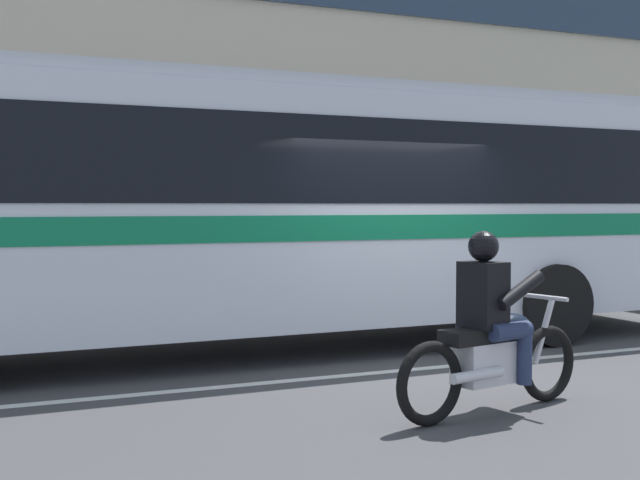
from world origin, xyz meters
The scene contains 7 objects.
ground_plane centered at (0.00, 0.00, 0.00)m, with size 60.00×60.00×0.00m, color #3D3D3F.
sidewalk_curb centered at (0.00, 5.10, 0.07)m, with size 28.00×3.80×0.15m, color #B7B2A8.
lane_center_stripe centered at (0.00, -0.60, 0.00)m, with size 26.60×0.14×0.01m, color silver.
office_building_facade centered at (0.00, 7.39, 4.62)m, with size 28.00×0.89×9.22m.
transit_bus centered at (-1.00, 1.19, 1.88)m, with size 12.18×2.80×3.22m.
motorcycle_with_rider centered at (-0.37, -2.48, 0.66)m, with size 2.11×0.77×1.56m.
fire_hydrant centered at (5.68, 3.65, 0.52)m, with size 0.22×0.30×0.75m.
Camera 1 is at (-4.49, -8.30, 1.79)m, focal length 46.22 mm.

